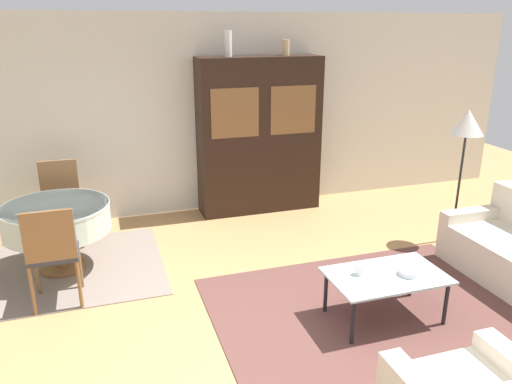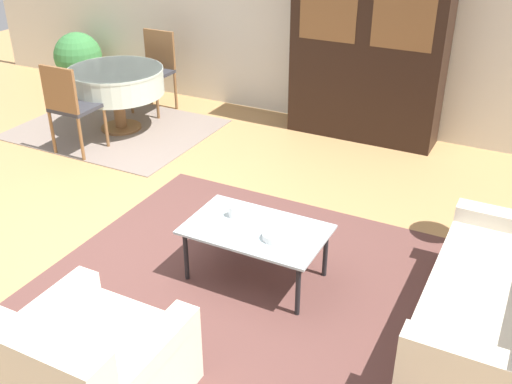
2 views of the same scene
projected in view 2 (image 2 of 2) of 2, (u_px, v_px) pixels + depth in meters
The scene contains 14 objects.
ground_plane at pixel (122, 261), 4.80m from camera, with size 14.00×14.00×0.00m, color tan.
wall_back at pixel (306, 7), 7.00m from camera, with size 10.00×0.06×2.70m.
area_rug at pixel (253, 273), 4.65m from camera, with size 2.92×2.38×0.01m.
dining_rug at pixel (116, 129), 7.23m from camera, with size 2.24×1.76×0.01m.
couch at pixel (509, 309), 3.82m from camera, with size 0.89×1.74×0.83m.
armchair at pixel (85, 371), 3.35m from camera, with size 0.90×0.92×0.80m.
coffee_table at pixel (256, 233), 4.41m from camera, with size 1.04×0.64×0.44m.
display_cabinet at pixel (368, 45), 6.56m from camera, with size 1.69×0.47×2.14m.
dining_table at pixel (116, 82), 6.96m from camera, with size 1.11×1.11×0.74m.
dining_chair_near at pixel (70, 103), 6.36m from camera, with size 0.44×0.44×0.99m.
dining_chair_far at pixel (155, 66), 7.57m from camera, with size 0.44×0.44×0.99m.
cup at pixel (234, 211), 4.52m from camera, with size 0.08×0.08×0.09m.
bowl at pixel (275, 236), 4.26m from camera, with size 0.18×0.18×0.05m.
potted_plant at pixel (78, 57), 8.32m from camera, with size 0.66×0.66×0.81m.
Camera 2 is at (2.77, -3.03, 2.77)m, focal length 42.00 mm.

